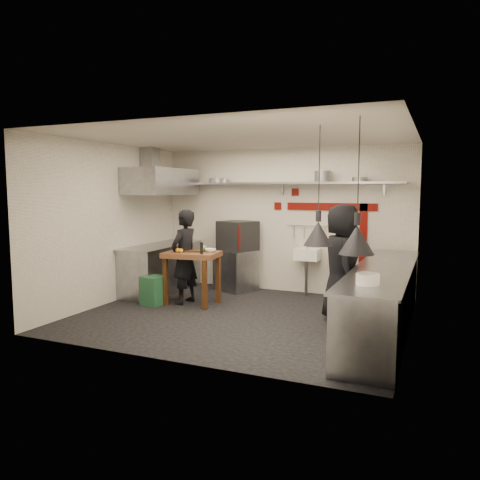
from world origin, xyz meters
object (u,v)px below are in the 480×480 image
at_px(chef_left, 184,257).
at_px(prep_table, 192,278).
at_px(chef_right, 342,263).
at_px(oven_stand, 236,270).
at_px(green_bin, 154,290).
at_px(combi_oven, 238,236).

bearing_deg(chef_left, prep_table, 100.88).
bearing_deg(chef_right, oven_stand, 39.81).
bearing_deg(chef_left, green_bin, -48.92).
relative_size(oven_stand, chef_left, 0.48).
relative_size(chef_left, chef_right, 0.93).
bearing_deg(chef_left, chef_right, 97.29).
height_order(oven_stand, green_bin, oven_stand).
height_order(oven_stand, chef_left, chef_left).
height_order(oven_stand, prep_table, prep_table).
xyz_separation_m(green_bin, chef_left, (0.46, 0.30, 0.58)).
relative_size(combi_oven, prep_table, 0.70).
xyz_separation_m(oven_stand, prep_table, (-0.25, -1.34, 0.06)).
distance_m(oven_stand, chef_left, 1.46).
relative_size(green_bin, chef_right, 0.28).
relative_size(combi_oven, chef_left, 0.39).
height_order(combi_oven, prep_table, combi_oven).
bearing_deg(oven_stand, prep_table, -77.58).
bearing_deg(green_bin, combi_oven, 62.48).
height_order(green_bin, chef_left, chef_left).
relative_size(combi_oven, green_bin, 1.29).
bearing_deg(chef_right, chef_left, 69.40).
bearing_deg(prep_table, chef_right, -8.16).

